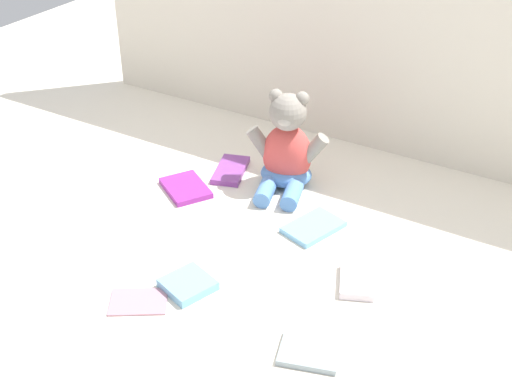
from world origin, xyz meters
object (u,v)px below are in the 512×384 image
at_px(book_case_1, 138,301).
at_px(teddy_bear, 286,152).
at_px(book_case_5, 310,352).
at_px(book_case_6, 357,281).
at_px(book_case_2, 313,227).
at_px(book_case_4, 188,284).
at_px(book_case_3, 231,170).
at_px(book_case_0, 186,188).

bearing_deg(book_case_1, teddy_bear, 143.50).
height_order(book_case_5, book_case_6, book_case_6).
bearing_deg(book_case_6, book_case_2, -61.30).
bearing_deg(book_case_1, book_case_4, 112.71).
xyz_separation_m(book_case_2, book_case_3, (-0.30, 0.12, 0.00)).
relative_size(book_case_4, book_case_6, 0.88).
relative_size(book_case_3, book_case_4, 1.50).
xyz_separation_m(teddy_bear, book_case_1, (-0.04, -0.54, -0.09)).
height_order(teddy_bear, book_case_2, teddy_bear).
height_order(book_case_0, book_case_2, same).
bearing_deg(book_case_6, book_case_1, 14.74).
bearing_deg(book_case_5, book_case_6, 164.24).
bearing_deg(book_case_4, teddy_bear, 111.93).
height_order(book_case_1, book_case_5, book_case_5).
xyz_separation_m(book_case_3, book_case_4, (0.17, -0.43, 0.00)).
bearing_deg(book_case_0, book_case_1, 55.19).
height_order(teddy_bear, book_case_0, teddy_bear).
bearing_deg(book_case_1, book_case_2, 122.51).
distance_m(teddy_bear, book_case_2, 0.22).
xyz_separation_m(book_case_1, book_case_2, (0.18, 0.40, 0.00)).
distance_m(book_case_2, book_case_6, 0.21).
xyz_separation_m(book_case_1, book_case_5, (0.35, 0.05, 0.00)).
relative_size(teddy_bear, book_case_4, 2.70).
height_order(book_case_0, book_case_1, book_case_0).
height_order(book_case_0, book_case_5, book_case_0).
xyz_separation_m(book_case_2, book_case_4, (-0.12, -0.31, 0.00)).
relative_size(book_case_1, book_case_4, 1.22).
bearing_deg(book_case_4, book_case_6, 51.69).
bearing_deg(teddy_bear, book_case_3, 171.62).
bearing_deg(book_case_5, book_case_2, -171.48).
relative_size(book_case_2, book_case_4, 1.44).
bearing_deg(book_case_1, book_case_0, 170.16).
relative_size(book_case_0, book_case_5, 1.22).
height_order(book_case_4, book_case_5, book_case_4).
relative_size(book_case_3, book_case_6, 1.32).
height_order(book_case_4, book_case_6, book_case_4).
relative_size(teddy_bear, book_case_3, 1.80).
bearing_deg(book_case_2, book_case_4, -94.17).
xyz_separation_m(book_case_0, book_case_2, (0.35, 0.01, -0.00)).
distance_m(teddy_bear, book_case_6, 0.42).
relative_size(book_case_3, book_case_5, 1.30).
distance_m(book_case_2, book_case_4, 0.34).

